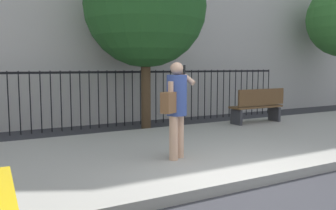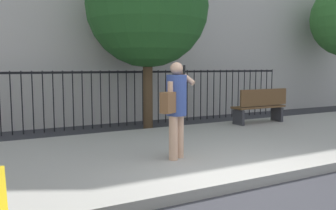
% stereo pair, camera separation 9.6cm
% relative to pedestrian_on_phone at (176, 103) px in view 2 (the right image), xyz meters
% --- Properties ---
extents(ground_plane, '(60.00, 60.00, 0.00)m').
position_rel_pedestrian_on_phone_xyz_m(ground_plane, '(0.51, -1.45, -1.10)').
color(ground_plane, '#333338').
extents(sidewalk, '(28.00, 4.40, 0.15)m').
position_rel_pedestrian_on_phone_xyz_m(sidewalk, '(0.51, 0.75, -1.02)').
color(sidewalk, '#9E9B93').
rests_on(sidewalk, ground).
extents(iron_fence, '(12.03, 0.04, 1.60)m').
position_rel_pedestrian_on_phone_xyz_m(iron_fence, '(0.51, 4.45, -0.08)').
color(iron_fence, black).
rests_on(iron_fence, ground).
extents(pedestrian_on_phone, '(0.72, 0.60, 1.63)m').
position_rel_pedestrian_on_phone_xyz_m(pedestrian_on_phone, '(0.00, 0.00, 0.00)').
color(pedestrian_on_phone, tan).
rests_on(pedestrian_on_phone, sidewalk).
extents(street_bench, '(1.60, 0.45, 0.95)m').
position_rel_pedestrian_on_phone_xyz_m(street_bench, '(3.95, 2.23, -0.45)').
color(street_bench, brown).
rests_on(street_bench, sidewalk).
extents(street_tree_mid, '(3.25, 3.25, 4.93)m').
position_rel_pedestrian_on_phone_xyz_m(street_tree_mid, '(1.20, 3.64, 2.20)').
color(street_tree_mid, '#4C3823').
rests_on(street_tree_mid, ground).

